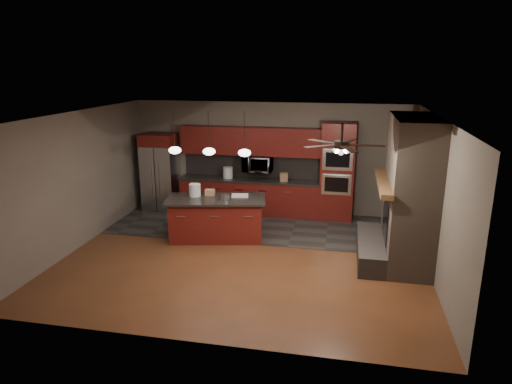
% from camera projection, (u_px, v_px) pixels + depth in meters
% --- Properties ---
extents(ground, '(7.00, 7.00, 0.00)m').
position_uv_depth(ground, '(245.00, 256.00, 9.13)').
color(ground, brown).
rests_on(ground, ground).
extents(ceiling, '(7.00, 6.00, 0.02)m').
position_uv_depth(ceiling, '(244.00, 115.00, 8.37)').
color(ceiling, white).
rests_on(ceiling, back_wall).
extents(back_wall, '(7.00, 0.02, 2.80)m').
position_uv_depth(back_wall, '(270.00, 158.00, 11.58)').
color(back_wall, '#6C6057').
rests_on(back_wall, ground).
extents(right_wall, '(0.02, 6.00, 2.80)m').
position_uv_depth(right_wall, '(436.00, 199.00, 8.09)').
color(right_wall, '#6C6057').
rests_on(right_wall, ground).
extents(left_wall, '(0.02, 6.00, 2.80)m').
position_uv_depth(left_wall, '(79.00, 180.00, 9.41)').
color(left_wall, '#6C6057').
rests_on(left_wall, ground).
extents(slate_tile_patch, '(7.00, 2.40, 0.01)m').
position_uv_depth(slate_tile_patch, '(261.00, 226.00, 10.83)').
color(slate_tile_patch, '#32312D').
rests_on(slate_tile_patch, ground).
extents(fireplace_column, '(1.30, 2.10, 2.80)m').
position_uv_depth(fireplace_column, '(406.00, 197.00, 8.58)').
color(fireplace_column, '#705E50').
rests_on(fireplace_column, ground).
extents(back_cabinetry, '(3.59, 0.64, 2.20)m').
position_uv_depth(back_cabinetry, '(250.00, 179.00, 11.57)').
color(back_cabinetry, maroon).
rests_on(back_cabinetry, ground).
extents(oven_tower, '(0.80, 0.63, 2.38)m').
position_uv_depth(oven_tower, '(337.00, 172.00, 11.03)').
color(oven_tower, maroon).
rests_on(oven_tower, ground).
extents(microwave, '(0.73, 0.41, 0.50)m').
position_uv_depth(microwave, '(258.00, 164.00, 11.42)').
color(microwave, silver).
rests_on(microwave, back_cabinetry).
extents(refrigerator, '(0.85, 0.75, 1.99)m').
position_uv_depth(refrigerator, '(160.00, 172.00, 11.86)').
color(refrigerator, silver).
rests_on(refrigerator, ground).
extents(kitchen_island, '(2.26, 1.36, 0.92)m').
position_uv_depth(kitchen_island, '(216.00, 218.00, 9.92)').
color(kitchen_island, maroon).
rests_on(kitchen_island, ground).
extents(white_bucket, '(0.29, 0.29, 0.27)m').
position_uv_depth(white_bucket, '(195.00, 190.00, 9.93)').
color(white_bucket, silver).
rests_on(white_bucket, kitchen_island).
extents(paint_can, '(0.18, 0.18, 0.12)m').
position_uv_depth(paint_can, '(225.00, 197.00, 9.67)').
color(paint_can, '#AAABAF').
rests_on(paint_can, kitchen_island).
extents(paint_tray, '(0.40, 0.32, 0.04)m').
position_uv_depth(paint_tray, '(240.00, 196.00, 9.95)').
color(paint_tray, silver).
rests_on(paint_tray, kitchen_island).
extents(cardboard_box, '(0.23, 0.18, 0.13)m').
position_uv_depth(cardboard_box, '(210.00, 192.00, 10.01)').
color(cardboard_box, '#A07052').
rests_on(cardboard_box, kitchen_island).
extents(counter_bucket, '(0.27, 0.27, 0.28)m').
position_uv_depth(counter_bucket, '(228.00, 173.00, 11.59)').
color(counter_bucket, silver).
rests_on(counter_bucket, back_cabinetry).
extents(counter_box, '(0.22, 0.19, 0.21)m').
position_uv_depth(counter_box, '(284.00, 177.00, 11.28)').
color(counter_box, '#8C6A48').
rests_on(counter_box, back_cabinetry).
extents(pendant_left, '(0.26, 0.26, 0.92)m').
position_uv_depth(pendant_left, '(175.00, 150.00, 9.57)').
color(pendant_left, black).
rests_on(pendant_left, ceiling).
extents(pendant_center, '(0.26, 0.26, 0.92)m').
position_uv_depth(pendant_center, '(209.00, 151.00, 9.43)').
color(pendant_center, black).
rests_on(pendant_center, ceiling).
extents(pendant_right, '(0.26, 0.26, 0.92)m').
position_uv_depth(pendant_right, '(244.00, 153.00, 9.29)').
color(pendant_right, black).
rests_on(pendant_right, ceiling).
extents(ceiling_fan, '(1.27, 1.33, 0.41)m').
position_uv_depth(ceiling_fan, '(341.00, 144.00, 7.37)').
color(ceiling_fan, black).
rests_on(ceiling_fan, ceiling).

